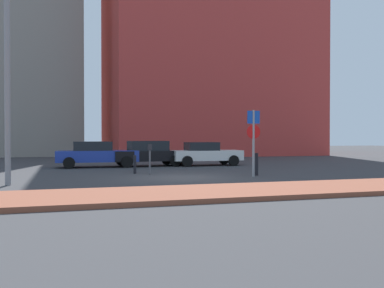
# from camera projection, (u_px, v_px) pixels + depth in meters

# --- Properties ---
(ground_plane) EXTENTS (120.00, 120.00, 0.00)m
(ground_plane) POSITION_uv_depth(u_px,v_px,m) (183.00, 178.00, 17.97)
(ground_plane) COLOR #38383A
(sidewalk_brick) EXTENTS (40.00, 3.23, 0.14)m
(sidewalk_brick) POSITION_uv_depth(u_px,v_px,m) (233.00, 192.00, 12.70)
(sidewalk_brick) COLOR brown
(sidewalk_brick) RESTS_ON ground
(parked_car_blue) EXTENTS (4.59, 2.00, 1.47)m
(parked_car_blue) POSITION_uv_depth(u_px,v_px,m) (96.00, 154.00, 24.23)
(parked_car_blue) COLOR #1E389E
(parked_car_blue) RESTS_ON ground
(parked_car_black) EXTENTS (4.28, 2.16, 1.50)m
(parked_car_black) POSITION_uv_depth(u_px,v_px,m) (148.00, 153.00, 25.14)
(parked_car_black) COLOR black
(parked_car_black) RESTS_ON ground
(parked_car_white) EXTENTS (4.26, 2.00, 1.42)m
(parked_car_white) POSITION_uv_depth(u_px,v_px,m) (205.00, 153.00, 25.74)
(parked_car_white) COLOR white
(parked_car_white) RESTS_ON ground
(parking_sign_post) EXTENTS (0.60, 0.10, 2.87)m
(parking_sign_post) POSITION_uv_depth(u_px,v_px,m) (253.00, 135.00, 18.18)
(parking_sign_post) COLOR gray
(parking_sign_post) RESTS_ON ground
(parking_meter) EXTENTS (0.18, 0.14, 1.39)m
(parking_meter) POSITION_uv_depth(u_px,v_px,m) (150.00, 155.00, 19.55)
(parking_meter) COLOR #4C4C51
(parking_meter) RESTS_ON ground
(street_lamp) EXTENTS (0.70, 0.36, 8.66)m
(street_lamp) POSITION_uv_depth(u_px,v_px,m) (7.00, 44.00, 14.93)
(street_lamp) COLOR gray
(street_lamp) RESTS_ON ground
(traffic_bollard_near) EXTENTS (0.15, 0.15, 1.01)m
(traffic_bollard_near) POSITION_uv_depth(u_px,v_px,m) (257.00, 164.00, 18.97)
(traffic_bollard_near) COLOR black
(traffic_bollard_near) RESTS_ON ground
(traffic_bollard_mid) EXTENTS (0.13, 0.13, 0.87)m
(traffic_bollard_mid) POSITION_uv_depth(u_px,v_px,m) (135.00, 164.00, 19.89)
(traffic_bollard_mid) COLOR black
(traffic_bollard_mid) RESTS_ON ground
(building_colorful_midrise) EXTENTS (19.82, 16.36, 24.89)m
(building_colorful_midrise) POSITION_uv_depth(u_px,v_px,m) (203.00, 36.00, 44.87)
(building_colorful_midrise) COLOR #BF3833
(building_colorful_midrise) RESTS_ON ground
(building_under_construction) EXTENTS (13.03, 15.22, 23.78)m
(building_under_construction) POSITION_uv_depth(u_px,v_px,m) (15.00, 38.00, 43.33)
(building_under_construction) COLOR gray
(building_under_construction) RESTS_ON ground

